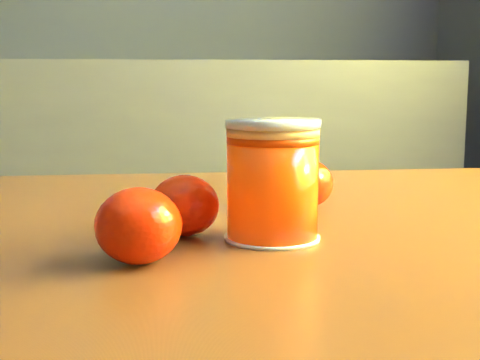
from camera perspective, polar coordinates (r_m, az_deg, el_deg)
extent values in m
cube|color=brown|center=(0.63, 3.69, -5.26)|extent=(0.97, 0.68, 0.04)
cylinder|color=#FF3F05|center=(0.55, 2.79, -0.71)|extent=(0.07, 0.07, 0.09)
cylinder|color=#FCBA67|center=(0.54, 2.83, 4.12)|extent=(0.08, 0.08, 0.01)
cylinder|color=silver|center=(0.54, 2.83, 4.74)|extent=(0.08, 0.08, 0.00)
ellipsoid|color=#F22404|center=(0.56, -4.76, -2.19)|extent=(0.07, 0.07, 0.05)
ellipsoid|color=#F22404|center=(0.69, 5.67, -0.28)|extent=(0.07, 0.07, 0.05)
ellipsoid|color=#F22404|center=(0.48, -8.67, -3.88)|extent=(0.06, 0.06, 0.05)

